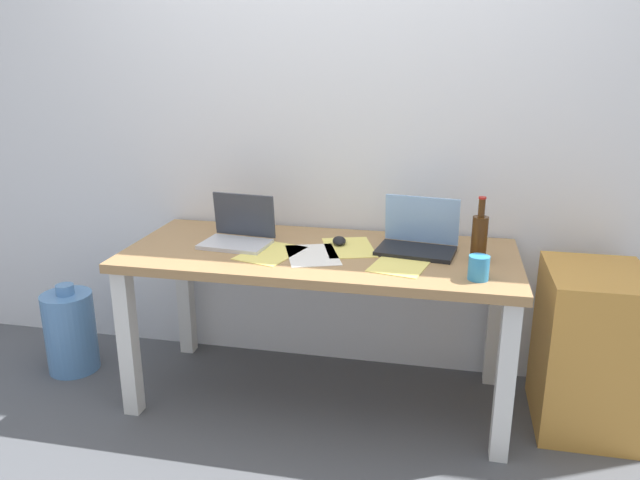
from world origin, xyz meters
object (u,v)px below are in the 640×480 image
object	(u,v)px
desk	(320,272)
laptop_left	(239,234)
laptop_right	(418,240)
computer_mouse	(339,241)
water_cooler_jug	(70,331)
coffee_mug	(479,268)
filing_cabinet	(588,349)
beer_bottle	(479,237)

from	to	relation	value
desk	laptop_left	distance (m)	0.41
laptop_right	computer_mouse	bearing A→B (deg)	177.61
laptop_right	water_cooler_jug	world-z (taller)	laptop_right
desk	laptop_right	world-z (taller)	laptop_right
computer_mouse	coffee_mug	distance (m)	0.68
laptop_left	filing_cabinet	distance (m)	1.60
computer_mouse	filing_cabinet	world-z (taller)	computer_mouse
beer_bottle	water_cooler_jug	world-z (taller)	beer_bottle
water_cooler_jug	filing_cabinet	distance (m)	2.45
laptop_right	water_cooler_jug	xyz separation A→B (m)	(-1.71, -0.10, -0.56)
laptop_right	beer_bottle	bearing A→B (deg)	-18.58
water_cooler_jug	beer_bottle	bearing A→B (deg)	0.53
desk	laptop_left	xyz separation A→B (m)	(-0.38, 0.02, 0.15)
desk	beer_bottle	world-z (taller)	beer_bottle
coffee_mug	filing_cabinet	xyz separation A→B (m)	(0.49, 0.25, -0.42)
laptop_left	water_cooler_jug	distance (m)	1.06
laptop_right	filing_cabinet	distance (m)	0.85
desk	filing_cabinet	xyz separation A→B (m)	(1.16, 0.03, -0.27)
laptop_left	filing_cabinet	bearing A→B (deg)	0.22
laptop_right	beer_bottle	distance (m)	0.27
desk	computer_mouse	bearing A→B (deg)	58.78
laptop_right	water_cooler_jug	distance (m)	1.80
laptop_left	water_cooler_jug	world-z (taller)	laptop_left
laptop_left	beer_bottle	xyz separation A→B (m)	(1.06, -0.02, 0.06)
laptop_right	coffee_mug	size ratio (longest dim) A/B	3.77
beer_bottle	filing_cabinet	xyz separation A→B (m)	(0.49, 0.02, -0.48)
filing_cabinet	desk	bearing A→B (deg)	-178.49
water_cooler_jug	computer_mouse	bearing A→B (deg)	4.99
desk	water_cooler_jug	world-z (taller)	desk
computer_mouse	water_cooler_jug	distance (m)	1.46
computer_mouse	laptop_right	bearing A→B (deg)	-14.71
desk	filing_cabinet	distance (m)	1.19
beer_bottle	computer_mouse	xyz separation A→B (m)	(-0.61, 0.10, -0.09)
coffee_mug	filing_cabinet	world-z (taller)	coffee_mug
beer_bottle	water_cooler_jug	xyz separation A→B (m)	(-1.96, -0.02, -0.62)
laptop_left	beer_bottle	world-z (taller)	beer_bottle
laptop_right	coffee_mug	distance (m)	0.40
computer_mouse	desk	bearing A→B (deg)	-133.54
laptop_right	computer_mouse	distance (m)	0.35
coffee_mug	water_cooler_jug	bearing A→B (deg)	173.91
coffee_mug	laptop_right	bearing A→B (deg)	128.46
desk	water_cooler_jug	xyz separation A→B (m)	(-1.29, -0.01, -0.42)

